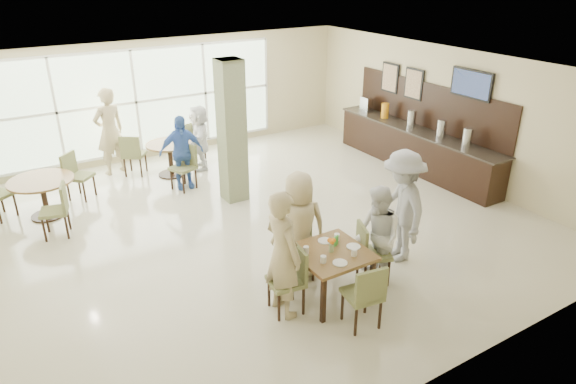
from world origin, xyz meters
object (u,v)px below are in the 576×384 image
main_table (331,257)px  teen_far (299,226)px  teen_standing (402,206)px  buffet_counter (416,145)px  adult_b (200,137)px  teen_right (378,236)px  round_table_left (42,188)px  round_table_right (170,151)px  adult_a (181,152)px  teen_left (283,254)px  adult_standing (110,131)px

main_table → teen_far: (-0.08, 0.71, 0.18)m
teen_standing → buffet_counter: bearing=150.4°
main_table → adult_b: adult_b is taller
teen_far → teen_right: bearing=156.8°
buffet_counter → main_table: bearing=-146.5°
main_table → round_table_left: (-3.06, 4.88, -0.07)m
round_table_right → teen_standing: bearing=-70.4°
teen_right → adult_a: size_ratio=0.97×
main_table → round_table_left: same height
teen_far → teen_right: size_ratio=1.10×
main_table → teen_left: bearing=174.3°
teen_left → teen_right: size_ratio=1.18×
main_table → adult_b: (0.42, 5.68, 0.08)m
teen_right → round_table_left: bearing=-130.3°
main_table → adult_b: size_ratio=0.66×
round_table_left → adult_b: bearing=12.9°
teen_standing → adult_b: size_ratio=1.23×
teen_standing → teen_left: bearing=-65.9°
round_table_right → teen_right: bearing=-78.7°
round_table_left → teen_standing: bearing=-44.7°
main_table → teen_far: size_ratio=0.58×
round_table_left → adult_standing: adult_standing is taller
main_table → adult_b: bearing=85.8°
buffet_counter → adult_a: bearing=160.5°
round_table_right → teen_far: bearing=-87.1°
teen_far → adult_a: size_ratio=1.07×
teen_right → adult_a: bearing=-155.2°
teen_far → teen_standing: bearing=-176.7°
teen_left → main_table: bearing=-99.9°
round_table_left → teen_standing: 6.52m
main_table → adult_standing: size_ratio=0.50×
main_table → teen_far: teen_far is taller
buffet_counter → adult_b: size_ratio=3.16×
teen_left → adult_b: (1.16, 5.61, -0.16)m
main_table → teen_right: 0.82m
teen_far → adult_b: teen_far is taller
round_table_right → adult_standing: (-1.05, 0.81, 0.42)m
teen_left → adult_a: size_ratio=1.15×
adult_standing → buffet_counter: bearing=134.2°
teen_right → teen_far: bearing=-118.7°
round_table_left → adult_a: (2.72, -0.05, 0.20)m
buffet_counter → round_table_left: bearing=166.7°
teen_standing → adult_a: teen_standing is taller
round_table_left → adult_standing: bearing=42.9°
buffet_counter → adult_a: buffet_counter is taller
teen_standing → adult_b: (-1.16, 5.37, -0.17)m
round_table_right → adult_a: 0.83m
buffet_counter → teen_right: 4.93m
main_table → round_table_left: bearing=122.0°
teen_left → adult_standing: (-0.64, 6.36, 0.07)m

